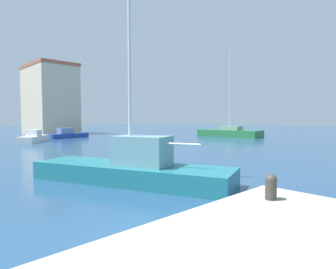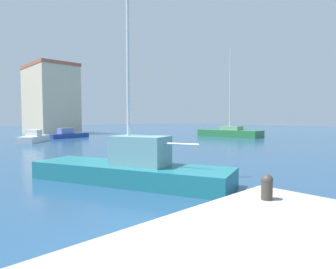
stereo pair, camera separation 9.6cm
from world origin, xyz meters
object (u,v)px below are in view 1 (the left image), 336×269
at_px(mooring_bollard, 271,186).
at_px(motorboat_blue_behind_lamppost, 68,135).
at_px(sailboat_green_far_left, 229,132).
at_px(motorboat_white_inner_mooring, 34,138).
at_px(sailboat_teal_center_channel, 133,168).

relative_size(mooring_bollard, motorboat_blue_behind_lamppost, 0.08).
relative_size(mooring_bollard, sailboat_green_far_left, 0.04).
bearing_deg(motorboat_blue_behind_lamppost, motorboat_white_inner_mooring, -145.49).
distance_m(sailboat_teal_center_channel, sailboat_green_far_left, 30.44).
bearing_deg(motorboat_white_inner_mooring, sailboat_teal_center_channel, -99.75).
bearing_deg(sailboat_teal_center_channel, motorboat_white_inner_mooring, 80.25).
relative_size(sailboat_teal_center_channel, sailboat_green_far_left, 0.80).
bearing_deg(motorboat_blue_behind_lamppost, sailboat_teal_center_channel, -109.38).
distance_m(motorboat_blue_behind_lamppost, motorboat_white_inner_mooring, 6.67).
relative_size(motorboat_blue_behind_lamppost, motorboat_white_inner_mooring, 1.20).
xyz_separation_m(sailboat_teal_center_channel, motorboat_blue_behind_lamppost, (9.47, 26.94, -0.15)).
bearing_deg(motorboat_blue_behind_lamppost, mooring_bollard, -108.41).
bearing_deg(sailboat_teal_center_channel, mooring_bollard, -104.41).
xyz_separation_m(motorboat_blue_behind_lamppost, motorboat_white_inner_mooring, (-5.49, -3.78, 0.01)).
xyz_separation_m(mooring_bollard, sailboat_green_far_left, (28.82, 20.48, -0.72)).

